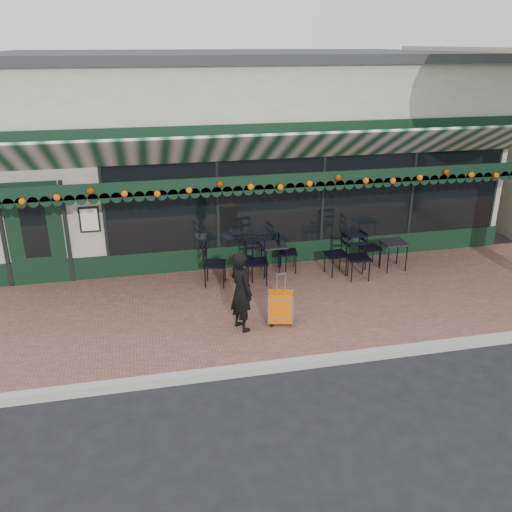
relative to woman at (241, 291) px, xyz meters
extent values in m
plane|color=black|center=(1.03, -1.14, -0.88)|extent=(80.00, 80.00, 0.00)
cube|color=brown|center=(1.03, 0.86, -0.81)|extent=(18.00, 4.00, 0.15)
cube|color=#9E9E99|center=(1.03, -1.22, -0.81)|extent=(18.00, 0.16, 0.15)
cube|color=gray|center=(1.03, 6.86, 1.37)|extent=(12.00, 8.00, 4.50)
cube|color=black|center=(2.23, 2.84, 0.77)|extent=(9.20, 0.04, 2.00)
cube|color=black|center=(-3.77, 2.84, 0.37)|extent=(1.10, 0.07, 2.20)
cube|color=silver|center=(-2.67, 2.80, 0.62)|extent=(0.42, 0.04, 0.55)
cube|color=black|center=(1.03, 1.38, 1.58)|extent=(12.00, 0.03, 0.28)
cylinder|color=#E06107|center=(1.03, 1.32, 1.56)|extent=(11.60, 0.12, 0.12)
imported|color=black|center=(0.00, 0.00, 0.00)|extent=(0.54, 0.63, 1.46)
cube|color=#DF5A07|center=(0.72, 0.01, -0.38)|extent=(0.48, 0.34, 0.58)
cube|color=black|center=(0.72, 0.01, -0.70)|extent=(0.48, 0.34, 0.06)
cube|color=silver|center=(0.72, 0.01, 0.08)|extent=(0.19, 0.07, 0.36)
cube|color=black|center=(3.86, 1.97, -0.10)|extent=(0.52, 0.52, 0.03)
cylinder|color=black|center=(3.64, 1.75, -0.43)|extent=(0.03, 0.03, 0.61)
cylinder|color=black|center=(4.08, 1.75, -0.43)|extent=(0.03, 0.03, 0.61)
cylinder|color=black|center=(3.64, 2.19, -0.43)|extent=(0.03, 0.03, 0.61)
cylinder|color=black|center=(4.08, 2.19, -0.43)|extent=(0.03, 0.03, 0.61)
cube|color=black|center=(1.19, 2.36, -0.09)|extent=(0.53, 0.53, 0.04)
cylinder|color=black|center=(0.96, 2.14, -0.42)|extent=(0.03, 0.03, 0.62)
cylinder|color=black|center=(1.41, 2.14, -0.42)|extent=(0.03, 0.03, 0.62)
cylinder|color=black|center=(0.96, 2.58, -0.42)|extent=(0.03, 0.03, 0.62)
cylinder|color=black|center=(1.41, 2.58, -0.42)|extent=(0.03, 0.03, 0.62)
camera|label=1|loc=(-1.58, -8.42, 4.06)|focal=38.00mm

